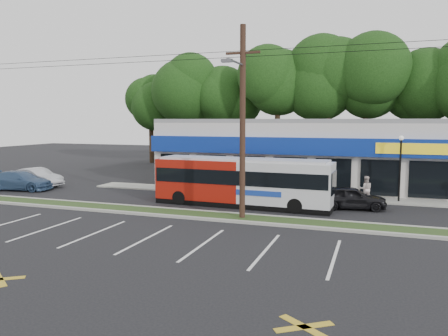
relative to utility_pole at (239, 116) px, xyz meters
name	(u,v)px	position (x,y,z in m)	size (l,w,h in m)	color
ground	(182,219)	(-2.83, -0.93, -5.41)	(120.00, 120.00, 0.00)	black
grass_strip	(190,214)	(-2.83, 0.07, -5.35)	(40.00, 1.60, 0.12)	#263917
curb_south	(184,217)	(-2.83, -0.78, -5.34)	(40.00, 0.25, 0.14)	#9E9E93
curb_north	(196,211)	(-2.83, 0.92, -5.34)	(40.00, 0.25, 0.14)	#9E9E93
sidewalk	(304,196)	(2.17, 8.07, -5.36)	(32.00, 2.20, 0.10)	#9E9E93
strip_mall	(324,151)	(2.67, 14.99, -2.76)	(25.00, 12.55, 5.30)	beige
utility_pole	(239,116)	(0.00, 0.00, 0.00)	(50.00, 2.77, 10.00)	black
lamp_post	(400,161)	(8.17, 7.87, -2.74)	(0.30, 0.30, 4.25)	black
tree_line	(322,89)	(1.17, 25.07, 3.00)	(46.76, 6.76, 11.83)	black
metrobus	(242,181)	(-0.88, 3.57, -3.87)	(10.92, 2.66, 2.92)	#9A160B
car_dark	(351,198)	(5.43, 4.79, -4.74)	(1.60, 3.98, 1.36)	black
car_silver	(37,177)	(-18.36, 5.65, -4.69)	(1.54, 4.41, 1.45)	#A5A6AC
car_blue	(20,181)	(-18.34, 3.86, -4.70)	(1.99, 4.90, 1.42)	#324C70
pedestrian_a	(266,182)	(-0.37, 7.57, -4.45)	(0.71, 0.46, 1.94)	white
pedestrian_b	(366,189)	(6.17, 7.44, -4.58)	(0.81, 0.63, 1.67)	silver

